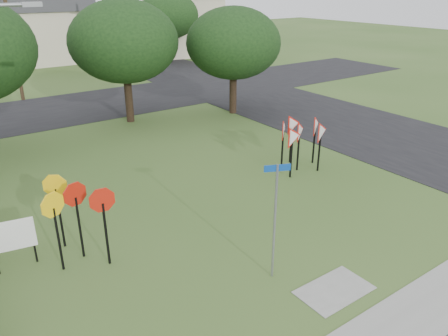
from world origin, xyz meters
The scene contains 16 objects.
ground centered at (0.00, 0.00, 0.00)m, with size 140.00×140.00×0.00m, color #32501E.
sidewalk centered at (0.00, -4.20, 0.01)m, with size 30.00×1.60×0.02m, color gray.
street_right centered at (12.00, 10.00, 0.01)m, with size 8.00×50.00×0.02m, color black.
street_far centered at (0.00, 20.00, 0.01)m, with size 60.00×8.00×0.02m, color black.
curb_pad centered at (0.00, -2.40, 0.01)m, with size 2.00×1.20×0.02m, color gray.
street_name_sign centered at (-0.94, -0.96, 1.90)m, with size 0.64×0.30×3.35m.
stop_sign_cluster centered at (-5.01, 2.95, 1.81)m, with size 1.90×1.95×2.44m.
yield_sign_cluster centered at (5.06, 4.17, 1.68)m, with size 2.86×1.70×2.28m.
info_board centered at (-6.60, 3.52, 1.01)m, with size 1.20×0.25×1.52m.
far_pole_a centered at (-2.00, 24.00, 4.60)m, with size 1.40×0.24×9.00m.
far_pole_b centered at (6.00, 28.00, 4.35)m, with size 1.40×0.24×8.50m.
house_mid centered at (4.00, 40.00, 3.15)m, with size 8.40×8.40×6.20m.
house_right centered at (18.00, 36.00, 3.65)m, with size 8.30×8.30×7.20m.
tree_near_mid centered at (2.00, 15.00, 4.54)m, with size 6.00×6.00×6.80m.
tree_near_right centered at (8.00, 13.00, 4.22)m, with size 5.60×5.60×6.33m.
tree_far_right centered at (14.00, 32.00, 4.54)m, with size 6.00×6.00×6.80m.
Camera 1 is at (-7.80, -8.35, 7.52)m, focal length 35.00 mm.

